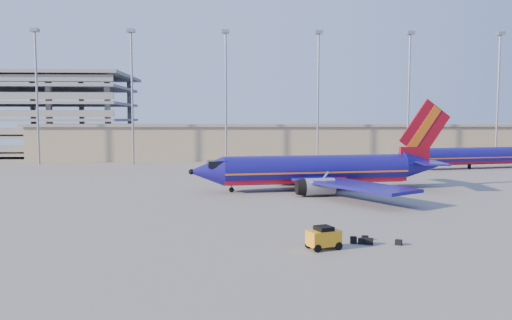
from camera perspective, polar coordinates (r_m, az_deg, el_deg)
name	(u,v)px	position (r m, az deg, el deg)	size (l,w,h in m)	color
ground	(260,196)	(63.15, 0.51, -4.13)	(220.00, 220.00, 0.00)	slate
terminal_building	(289,141)	(121.16, 3.77, 2.16)	(122.00, 16.00, 8.50)	gray
parking_garage	(14,111)	(148.45, -25.94, 5.03)	(62.00, 32.00, 21.40)	slate
light_mast_row	(272,82)	(108.91, 1.86, 8.85)	(101.60, 1.60, 28.65)	gray
aircraft_main	(322,170)	(68.77, 7.53, -1.19)	(36.90, 35.27, 12.54)	navy
aircraft_second	(473,156)	(106.28, 23.58, 0.44)	(32.00, 13.54, 10.94)	navy
baggage_tug	(324,237)	(37.99, 7.74, -8.73)	(2.78, 2.24, 1.74)	orange
luggage_pile	(369,241)	(40.35, 12.77, -8.99)	(3.95, 2.07, 0.54)	black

